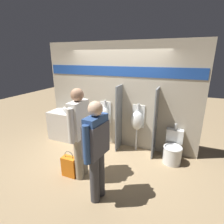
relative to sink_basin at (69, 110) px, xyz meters
The scene contains 13 objects.
ground_plane 1.69m from the sink_basin, 14.49° to the right, with size 16.00×16.00×0.00m, color #997F5B.
display_wall 1.49m from the sink_basin, ahead, with size 4.07×0.07×2.70m.
sink_counter 0.48m from the sink_basin, 133.06° to the right, with size 1.08×0.53×0.83m.
sink_basin is the anchor object (origin of this frame).
cell_phone 0.32m from the sink_basin, 30.15° to the right, with size 0.07×0.14×0.01m.
divider_near_counter 1.50m from the sink_basin, ahead, with size 0.03×0.42×1.67m.
divider_mid 2.41m from the sink_basin, ahead, with size 0.03×0.42×1.67m.
urinal_near_counter 1.05m from the sink_basin, ahead, with size 0.32×0.25×1.23m.
urinal_far 1.96m from the sink_basin, ahead, with size 0.32×0.25×1.23m.
toilet 2.93m from the sink_basin, ahead, with size 0.42×0.58×0.86m.
person_in_vest 2.49m from the sink_basin, 44.54° to the right, with size 0.27×0.60×1.72m.
person_with_lanyard 1.81m from the sink_basin, 48.20° to the right, with size 0.24×0.63×1.81m.
shopping_bag 1.87m from the sink_basin, 55.73° to the right, with size 0.31×0.17×0.55m.
Camera 1 is at (1.54, -3.56, 2.34)m, focal length 28.00 mm.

